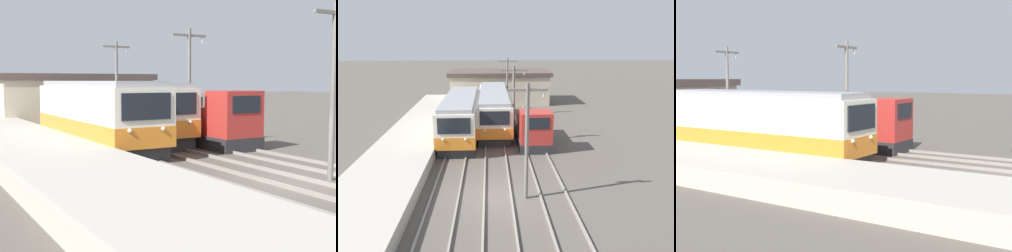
% 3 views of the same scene
% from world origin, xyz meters
% --- Properties ---
extents(ground_plane, '(200.00, 200.00, 0.00)m').
position_xyz_m(ground_plane, '(0.00, 0.00, 0.00)').
color(ground_plane, '#564F47').
extents(platform_left, '(4.50, 54.00, 0.85)m').
position_xyz_m(platform_left, '(-6.25, 0.00, 0.43)').
color(platform_left, '#ADA599').
rests_on(platform_left, ground).
extents(track_left, '(1.54, 60.00, 0.14)m').
position_xyz_m(track_left, '(-2.60, 0.00, 0.07)').
color(track_left, gray).
rests_on(track_left, ground).
extents(track_center, '(1.54, 60.00, 0.14)m').
position_xyz_m(track_center, '(0.20, 0.00, 0.07)').
color(track_center, gray).
rests_on(track_center, ground).
extents(commuter_train_left, '(2.84, 11.25, 3.49)m').
position_xyz_m(commuter_train_left, '(-2.60, 11.05, 1.63)').
color(commuter_train_left, '#28282B').
rests_on(commuter_train_left, ground).
extents(commuter_train_center, '(2.84, 12.95, 3.40)m').
position_xyz_m(commuter_train_center, '(0.20, 14.18, 1.59)').
color(commuter_train_center, '#28282B').
rests_on(commuter_train_center, ground).
extents(shunting_locomotive, '(2.40, 5.90, 3.00)m').
position_xyz_m(shunting_locomotive, '(3.20, 8.83, 1.21)').
color(shunting_locomotive, '#28282B').
rests_on(shunting_locomotive, ground).
extents(catenary_mast_near, '(2.00, 0.20, 6.15)m').
position_xyz_m(catenary_mast_near, '(1.71, -0.23, 3.38)').
color(catenary_mast_near, slate).
rests_on(catenary_mast_near, ground).
extents(catenary_mast_mid, '(2.00, 0.20, 6.15)m').
position_xyz_m(catenary_mast_mid, '(1.71, 9.02, 3.38)').
color(catenary_mast_mid, slate).
rests_on(catenary_mast_mid, ground).
extents(catenary_mast_far, '(2.00, 0.20, 6.15)m').
position_xyz_m(catenary_mast_far, '(1.71, 18.26, 3.38)').
color(catenary_mast_far, slate).
rests_on(catenary_mast_far, ground).
extents(station_building, '(12.60, 6.30, 4.03)m').
position_xyz_m(station_building, '(1.12, 26.00, 2.04)').
color(station_building, beige).
rests_on(station_building, ground).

